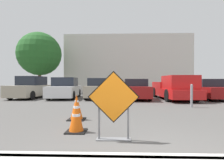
{
  "coord_description": "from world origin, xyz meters",
  "views": [
    {
      "loc": [
        -0.45,
        -2.55,
        1.21
      ],
      "look_at": [
        -0.97,
        13.0,
        1.03
      ],
      "focal_mm": 28.0,
      "sensor_mm": 36.0,
      "label": 1
    }
  ],
  "objects_px": {
    "traffic_cone_nearest": "(76,115)",
    "road_closed_sign": "(114,103)",
    "pickup_truck": "(175,89)",
    "parked_car_nearest": "(32,88)",
    "parked_car_third": "(100,89)",
    "parked_car_fourth": "(135,90)",
    "traffic_cone_second": "(77,107)",
    "parked_car_fifth": "(208,90)",
    "bollard_nearest": "(192,95)",
    "parked_car_second": "(65,89)"
  },
  "relations": [
    {
      "from": "road_closed_sign",
      "to": "parked_car_third",
      "type": "relative_size",
      "value": 0.35
    },
    {
      "from": "traffic_cone_second",
      "to": "parked_car_fourth",
      "type": "relative_size",
      "value": 0.19
    },
    {
      "from": "road_closed_sign",
      "to": "traffic_cone_second",
      "type": "distance_m",
      "value": 2.35
    },
    {
      "from": "parked_car_second",
      "to": "parked_car_fourth",
      "type": "relative_size",
      "value": 1.03
    },
    {
      "from": "pickup_truck",
      "to": "parked_car_fourth",
      "type": "bearing_deg",
      "value": -12.2
    },
    {
      "from": "parked_car_third",
      "to": "pickup_truck",
      "type": "bearing_deg",
      "value": 167.39
    },
    {
      "from": "traffic_cone_second",
      "to": "parked_car_second",
      "type": "bearing_deg",
      "value": 109.53
    },
    {
      "from": "parked_car_second",
      "to": "parked_car_fifth",
      "type": "distance_m",
      "value": 10.43
    },
    {
      "from": "road_closed_sign",
      "to": "traffic_cone_nearest",
      "type": "distance_m",
      "value": 1.16
    },
    {
      "from": "traffic_cone_second",
      "to": "parked_car_second",
      "type": "xyz_separation_m",
      "value": [
        -2.63,
        7.4,
        0.31
      ]
    },
    {
      "from": "road_closed_sign",
      "to": "traffic_cone_nearest",
      "type": "relative_size",
      "value": 1.76
    },
    {
      "from": "road_closed_sign",
      "to": "parked_car_fourth",
      "type": "relative_size",
      "value": 0.34
    },
    {
      "from": "traffic_cone_nearest",
      "to": "road_closed_sign",
      "type": "bearing_deg",
      "value": -32.84
    },
    {
      "from": "parked_car_third",
      "to": "bollard_nearest",
      "type": "height_order",
      "value": "parked_car_third"
    },
    {
      "from": "parked_car_nearest",
      "to": "bollard_nearest",
      "type": "xyz_separation_m",
      "value": [
        10.09,
        -4.54,
        -0.16
      ]
    },
    {
      "from": "parked_car_second",
      "to": "bollard_nearest",
      "type": "xyz_separation_m",
      "value": [
        7.49,
        -4.49,
        -0.12
      ]
    },
    {
      "from": "traffic_cone_nearest",
      "to": "bollard_nearest",
      "type": "height_order",
      "value": "bollard_nearest"
    },
    {
      "from": "road_closed_sign",
      "to": "pickup_truck",
      "type": "xyz_separation_m",
      "value": [
        3.96,
        8.41,
        -0.05
      ]
    },
    {
      "from": "traffic_cone_second",
      "to": "parked_car_third",
      "type": "xyz_separation_m",
      "value": [
        -0.02,
        7.39,
        0.3
      ]
    },
    {
      "from": "pickup_truck",
      "to": "parked_car_fifth",
      "type": "height_order",
      "value": "pickup_truck"
    },
    {
      "from": "traffic_cone_second",
      "to": "traffic_cone_nearest",
      "type": "bearing_deg",
      "value": -76.98
    },
    {
      "from": "road_closed_sign",
      "to": "traffic_cone_second",
      "type": "xyz_separation_m",
      "value": [
        -1.24,
        1.96,
        -0.39
      ]
    },
    {
      "from": "traffic_cone_nearest",
      "to": "bollard_nearest",
      "type": "bearing_deg",
      "value": 43.28
    },
    {
      "from": "road_closed_sign",
      "to": "parked_car_third",
      "type": "bearing_deg",
      "value": 97.66
    },
    {
      "from": "traffic_cone_nearest",
      "to": "parked_car_nearest",
      "type": "relative_size",
      "value": 0.19
    },
    {
      "from": "pickup_truck",
      "to": "parked_car_fifth",
      "type": "distance_m",
      "value": 2.69
    },
    {
      "from": "bollard_nearest",
      "to": "parked_car_fourth",
      "type": "bearing_deg",
      "value": 119.55
    },
    {
      "from": "traffic_cone_nearest",
      "to": "parked_car_nearest",
      "type": "height_order",
      "value": "parked_car_nearest"
    },
    {
      "from": "traffic_cone_second",
      "to": "pickup_truck",
      "type": "xyz_separation_m",
      "value": [
        5.2,
        6.45,
        0.33
      ]
    },
    {
      "from": "traffic_cone_nearest",
      "to": "pickup_truck",
      "type": "distance_m",
      "value": 9.22
    },
    {
      "from": "parked_car_fourth",
      "to": "parked_car_third",
      "type": "bearing_deg",
      "value": -8.93
    },
    {
      "from": "traffic_cone_nearest",
      "to": "parked_car_fourth",
      "type": "height_order",
      "value": "parked_car_fourth"
    },
    {
      "from": "parked_car_nearest",
      "to": "bollard_nearest",
      "type": "bearing_deg",
      "value": 159.29
    },
    {
      "from": "parked_car_fourth",
      "to": "parked_car_fifth",
      "type": "height_order",
      "value": "same"
    },
    {
      "from": "parked_car_second",
      "to": "parked_car_fourth",
      "type": "height_order",
      "value": "parked_car_second"
    },
    {
      "from": "traffic_cone_nearest",
      "to": "parked_car_nearest",
      "type": "xyz_separation_m",
      "value": [
        -5.54,
        8.82,
        0.34
      ]
    },
    {
      "from": "parked_car_second",
      "to": "parked_car_fourth",
      "type": "bearing_deg",
      "value": 170.98
    },
    {
      "from": "road_closed_sign",
      "to": "parked_car_fifth",
      "type": "height_order",
      "value": "road_closed_sign"
    },
    {
      "from": "parked_car_fifth",
      "to": "parked_car_second",
      "type": "bearing_deg",
      "value": 1.57
    },
    {
      "from": "traffic_cone_second",
      "to": "parked_car_fifth",
      "type": "bearing_deg",
      "value": 42.51
    },
    {
      "from": "road_closed_sign",
      "to": "bollard_nearest",
      "type": "bearing_deg",
      "value": 53.38
    },
    {
      "from": "parked_car_nearest",
      "to": "pickup_truck",
      "type": "height_order",
      "value": "parked_car_nearest"
    },
    {
      "from": "parked_car_second",
      "to": "parked_car_fourth",
      "type": "distance_m",
      "value": 5.23
    },
    {
      "from": "road_closed_sign",
      "to": "parked_car_fourth",
      "type": "bearing_deg",
      "value": 81.38
    },
    {
      "from": "parked_car_fifth",
      "to": "traffic_cone_second",
      "type": "bearing_deg",
      "value": 45.49
    },
    {
      "from": "parked_car_third",
      "to": "parked_car_fourth",
      "type": "relative_size",
      "value": 0.99
    },
    {
      "from": "traffic_cone_second",
      "to": "parked_car_second",
      "type": "height_order",
      "value": "parked_car_second"
    },
    {
      "from": "pickup_truck",
      "to": "traffic_cone_second",
      "type": "bearing_deg",
      "value": 49.4
    },
    {
      "from": "parked_car_fourth",
      "to": "parked_car_fifth",
      "type": "bearing_deg",
      "value": -176.59
    },
    {
      "from": "traffic_cone_nearest",
      "to": "parked_car_fourth",
      "type": "relative_size",
      "value": 0.19
    }
  ]
}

